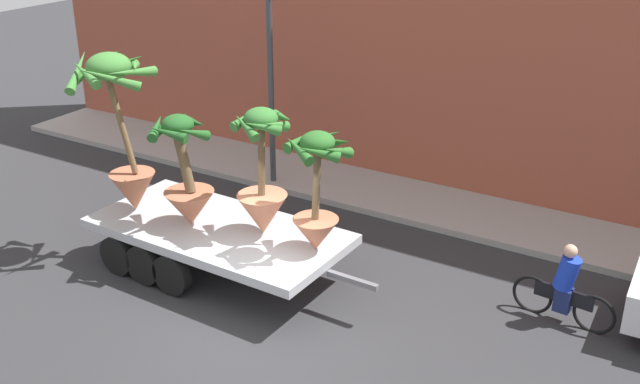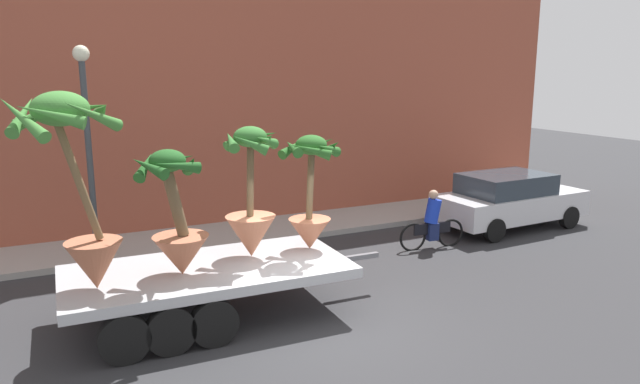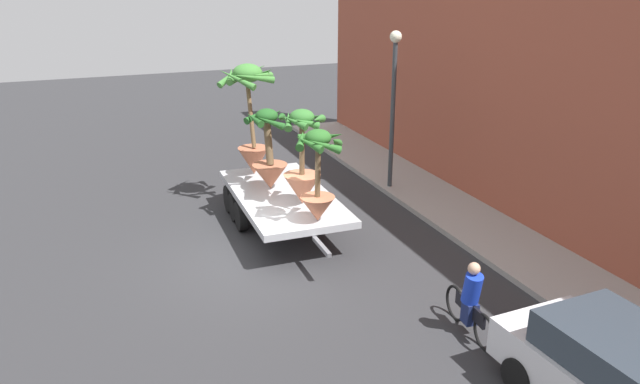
# 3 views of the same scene
# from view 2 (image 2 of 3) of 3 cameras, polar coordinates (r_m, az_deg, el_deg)

# --- Properties ---
(ground_plane) EXTENTS (60.00, 60.00, 0.00)m
(ground_plane) POSITION_cam_2_polar(r_m,az_deg,el_deg) (10.72, 0.48, -12.80)
(ground_plane) COLOR #2D2D30
(sidewalk) EXTENTS (24.00, 2.20, 0.15)m
(sidewalk) POSITION_cam_2_polar(r_m,az_deg,el_deg) (16.05, -9.26, -4.16)
(sidewalk) COLOR #A39E99
(sidewalk) RESTS_ON ground
(building_facade) EXTENTS (24.00, 1.20, 8.71)m
(building_facade) POSITION_cam_2_polar(r_m,az_deg,el_deg) (17.07, -11.44, 11.28)
(building_facade) COLOR #9E4C38
(building_facade) RESTS_ON ground
(flatbed_trailer) EXTENTS (6.06, 2.56, 0.98)m
(flatbed_trailer) POSITION_cam_2_polar(r_m,az_deg,el_deg) (10.86, -12.02, -8.43)
(flatbed_trailer) COLOR #B7BABF
(flatbed_trailer) RESTS_ON ground
(potted_palm_rear) EXTENTS (1.80, 1.66, 3.18)m
(potted_palm_rear) POSITION_cam_2_polar(r_m,az_deg,el_deg) (9.85, -22.46, 0.30)
(potted_palm_rear) COLOR #B26647
(potted_palm_rear) RESTS_ON flatbed_trailer
(potted_palm_middle) EXTENTS (1.14, 1.20, 2.47)m
(potted_palm_middle) POSITION_cam_2_polar(r_m,az_deg,el_deg) (11.04, -6.73, -1.42)
(potted_palm_middle) COLOR #C17251
(potted_palm_middle) RESTS_ON flatbed_trailer
(potted_palm_front) EXTENTS (1.27, 1.17, 2.20)m
(potted_palm_front) POSITION_cam_2_polar(r_m,az_deg,el_deg) (10.28, -13.73, -3.21)
(potted_palm_front) COLOR #B26647
(potted_palm_front) RESTS_ON flatbed_trailer
(potted_palm_extra) EXTENTS (1.23, 1.26, 2.26)m
(potted_palm_extra) POSITION_cam_2_polar(r_m,az_deg,el_deg) (11.41, -0.94, -0.39)
(potted_palm_extra) COLOR #B26647
(potted_palm_extra) RESTS_ON flatbed_trailer
(cyclist) EXTENTS (1.84, 0.38, 1.54)m
(cyclist) POSITION_cam_2_polar(r_m,az_deg,el_deg) (15.08, 10.88, -2.94)
(cyclist) COLOR black
(cyclist) RESTS_ON ground
(parked_car) EXTENTS (4.50, 2.09, 1.58)m
(parked_car) POSITION_cam_2_polar(r_m,az_deg,el_deg) (17.51, 17.90, -0.69)
(parked_car) COLOR silver
(parked_car) RESTS_ON ground
(street_lamp) EXTENTS (0.36, 0.36, 4.83)m
(street_lamp) POSITION_cam_2_polar(r_m,az_deg,el_deg) (14.11, -21.73, 6.00)
(street_lamp) COLOR #383D42
(street_lamp) RESTS_ON sidewalk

